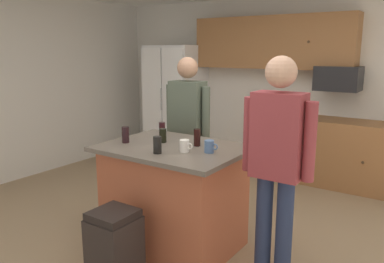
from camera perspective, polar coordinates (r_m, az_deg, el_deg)
floor at (r=3.85m, az=0.58°, el=-16.26°), size 7.04×7.04×0.00m
back_wall at (r=5.95m, az=15.79°, el=6.54°), size 6.40×0.10×2.60m
cabinet_run_upper at (r=5.88m, az=11.72°, el=12.78°), size 2.40×0.38×0.75m
cabinet_run_lower at (r=5.63m, az=20.04°, el=-2.84°), size 1.80×0.63×0.90m
refrigerator at (r=6.55m, az=-2.48°, el=4.32°), size 0.86×0.76×1.89m
microwave_over_range at (r=5.49m, az=20.85°, el=7.35°), size 0.56×0.40×0.32m
kitchen_island at (r=3.64m, az=-2.69°, el=-9.49°), size 1.29×0.96×0.97m
person_host_foreground at (r=2.99m, az=12.50°, el=-3.47°), size 0.57×0.23×1.78m
person_guest_left at (r=4.31m, az=-0.64°, el=1.20°), size 0.57×0.23×1.75m
mug_blue_stoneware at (r=3.28m, az=-1.10°, el=-2.14°), size 0.13×0.08×0.10m
glass_stout_tall at (r=3.63m, az=-4.34°, el=-0.60°), size 0.07×0.07×0.13m
glass_pilsner at (r=3.48m, az=0.76°, el=-0.89°), size 0.06×0.06×0.16m
tumbler_amber at (r=3.65m, az=-9.82°, el=-0.48°), size 0.07×0.07×0.15m
glass_dark_ale at (r=3.24m, az=-5.15°, el=-1.99°), size 0.07×0.07×0.15m
mug_ceramic_white at (r=3.26m, az=2.60°, el=-2.23°), size 0.13×0.08×0.11m
glass_short_whisky at (r=3.86m, az=-4.45°, el=0.29°), size 0.06×0.06×0.15m
trash_bin at (r=3.21m, az=-11.39°, el=-16.53°), size 0.34×0.34×0.61m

